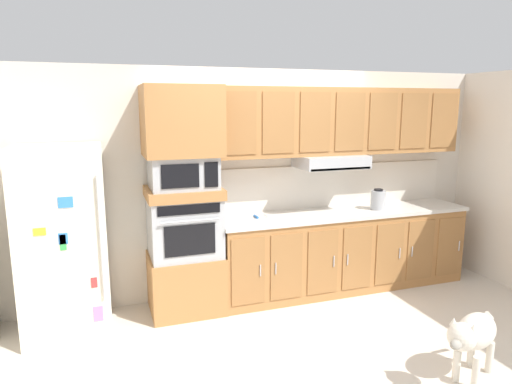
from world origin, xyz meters
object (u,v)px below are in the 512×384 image
Objects in this scene: built_in_oven at (184,226)px; microwave at (183,172)px; electric_kettle at (378,200)px; refrigerator at (63,241)px; screwdriver at (257,216)px; dog at (473,334)px.

microwave is at bearing -0.77° from built_in_oven.
refrigerator is at bearing -179.65° from electric_kettle.
microwave is at bearing -177.88° from screwdriver.
electric_kettle is (2.25, -0.05, 0.13)m from built_in_oven.
microwave reaches higher than electric_kettle.
electric_kettle is at bearing -128.17° from dog.
screwdriver is (0.79, 0.03, -0.53)m from microwave.
electric_kettle is 2.06m from dog.
dog is (1.85, -1.96, -0.51)m from built_in_oven.
screwdriver is at bearing 2.89° from refrigerator.
refrigerator reaches higher than microwave.
screwdriver is at bearing 2.12° from microwave.
built_in_oven is 0.56m from microwave.
built_in_oven is at bearing 178.79° from electric_kettle.
refrigerator is 1.13m from built_in_oven.
built_in_oven is at bearing 179.23° from microwave.
screwdriver is 0.17× the size of dog.
refrigerator is at bearing -176.58° from microwave.
built_in_oven is 0.91× the size of dog.
built_in_oven is 2.92× the size of electric_kettle.
screwdriver is at bearing -88.35° from dog.
built_in_oven is 2.74m from dog.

